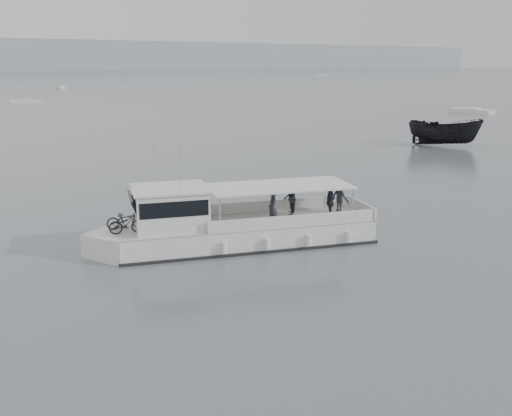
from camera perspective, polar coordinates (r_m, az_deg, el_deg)
ground at (r=26.47m, az=-1.23°, el=-3.10°), size 1400.00×1400.00×0.00m
tour_boat at (r=25.24m, az=-3.40°, el=-1.90°), size 12.72×6.48×5.39m
dark_motorboat at (r=58.89m, az=18.35°, el=7.21°), size 6.21×7.10×2.67m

